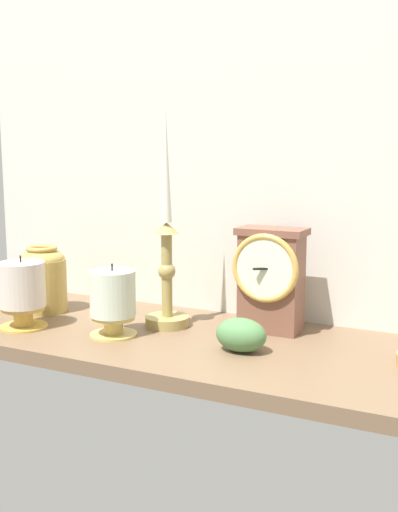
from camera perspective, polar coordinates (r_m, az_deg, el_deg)
The scene contains 8 objects.
ground_plane at distance 105.58cm, azimuth 0.78°, elevation -8.23°, with size 100.00×36.00×2.40cm, color brown.
back_wall at distance 117.47cm, azimuth 4.80°, elevation 10.24°, with size 120.00×2.00×65.00cm, color silver.
mantel_clock at distance 108.15cm, azimuth 6.52°, elevation -1.97°, with size 11.75×8.37×18.09cm.
candlestick_tall_left at distance 110.47cm, azimuth -2.95°, elevation -0.33°, with size 7.91×7.91×39.21cm.
brass_vase_jar at distance 125.42cm, azimuth -14.02°, elevation -1.92°, with size 9.11×9.11×12.87cm.
pillar_candle_front at distance 106.79cm, azimuth -7.85°, elevation -3.99°, with size 8.03×8.03×12.42cm.
pillar_candle_near_clock at distance 114.76cm, azimuth -15.80°, elevation -3.10°, with size 8.40×8.40×12.98cm.
ivy_sprig at distance 98.69cm, azimuth 3.85°, elevation -7.18°, with size 8.22×5.76×5.34cm.
Camera 1 is at (43.48, -90.62, 31.12)cm, focal length 43.96 mm.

